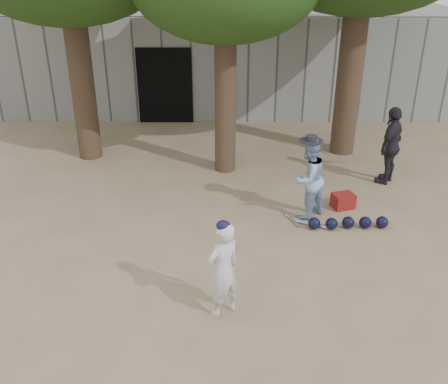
{
  "coord_description": "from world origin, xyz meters",
  "views": [
    {
      "loc": [
        0.67,
        -6.71,
        4.71
      ],
      "look_at": [
        0.6,
        1.0,
        0.95
      ],
      "focal_mm": 40.0,
      "sensor_mm": 36.0,
      "label": 1
    }
  ],
  "objects_px": {
    "boy_player": "(223,270)",
    "red_bag": "(343,201)",
    "spectator_dark": "(391,145)",
    "spectator_blue": "(308,179)"
  },
  "relations": [
    {
      "from": "boy_player",
      "to": "red_bag",
      "type": "relative_size",
      "value": 3.5
    },
    {
      "from": "boy_player",
      "to": "spectator_blue",
      "type": "height_order",
      "value": "spectator_blue"
    },
    {
      "from": "boy_player",
      "to": "red_bag",
      "type": "xyz_separation_m",
      "value": [
        2.38,
        3.27,
        -0.58
      ]
    },
    {
      "from": "spectator_dark",
      "to": "red_bag",
      "type": "bearing_deg",
      "value": -7.75
    },
    {
      "from": "boy_player",
      "to": "spectator_dark",
      "type": "relative_size",
      "value": 0.85
    },
    {
      "from": "spectator_dark",
      "to": "red_bag",
      "type": "height_order",
      "value": "spectator_dark"
    },
    {
      "from": "red_bag",
      "to": "spectator_dark",
      "type": "bearing_deg",
      "value": 45.94
    },
    {
      "from": "spectator_dark",
      "to": "spectator_blue",
      "type": "bearing_deg",
      "value": -15.22
    },
    {
      "from": "spectator_dark",
      "to": "boy_player",
      "type": "bearing_deg",
      "value": -2.18
    },
    {
      "from": "boy_player",
      "to": "spectator_blue",
      "type": "bearing_deg",
      "value": -156.77
    }
  ]
}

